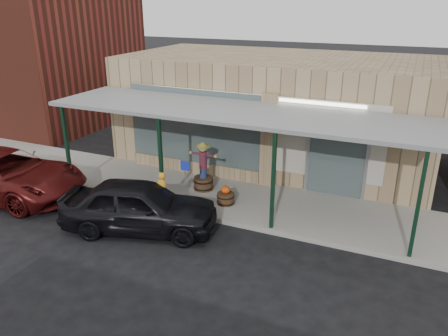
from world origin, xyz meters
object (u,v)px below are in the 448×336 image
at_px(barrel_pumpkin, 226,197).
at_px(car_maroon, 5,174).
at_px(barrel_scarecrow, 203,174).
at_px(parked_sedan, 139,206).
at_px(handicap_sign, 186,177).

relative_size(barrel_pumpkin, car_maroon, 0.12).
xyz_separation_m(barrel_scarecrow, parked_sedan, (-0.53, -3.03, 0.03)).
distance_m(barrel_pumpkin, car_maroon, 7.52).
xyz_separation_m(parked_sedan, car_maroon, (-5.51, 0.17, 0.02)).
bearing_deg(handicap_sign, barrel_scarecrow, 90.50).
xyz_separation_m(barrel_pumpkin, handicap_sign, (-1.09, -0.61, 0.74)).
xyz_separation_m(barrel_scarecrow, handicap_sign, (0.07, -1.36, 0.39)).
height_order(barrel_scarecrow, barrel_pumpkin, barrel_scarecrow).
xyz_separation_m(barrel_pumpkin, car_maroon, (-7.20, -2.12, 0.40)).
distance_m(barrel_scarecrow, car_maroon, 6.68).
height_order(parked_sedan, car_maroon, parked_sedan).
height_order(barrel_pumpkin, car_maroon, car_maroon).
height_order(barrel_scarecrow, handicap_sign, barrel_scarecrow).
bearing_deg(handicap_sign, parked_sedan, -111.76).
bearing_deg(barrel_pumpkin, barrel_scarecrow, 147.39).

